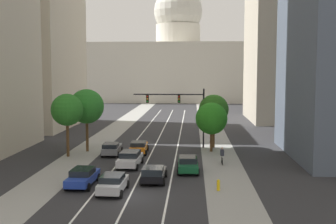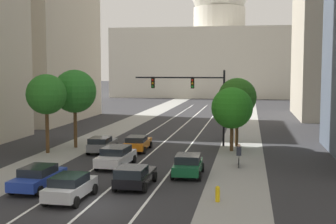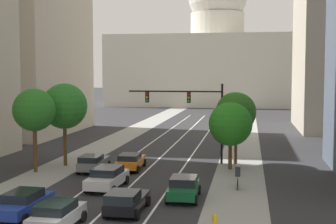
% 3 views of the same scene
% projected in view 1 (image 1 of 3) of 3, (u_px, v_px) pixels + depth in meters
% --- Properties ---
extents(ground_plane, '(400.00, 400.00, 0.00)m').
position_uv_depth(ground_plane, '(165.00, 126.00, 71.95)').
color(ground_plane, '#2B2B2D').
extents(sidewalk_left, '(3.95, 130.00, 0.01)m').
position_uv_depth(sidewalk_left, '(114.00, 130.00, 67.43)').
color(sidewalk_left, gray).
rests_on(sidewalk_left, ground).
extents(sidewalk_right, '(3.95, 130.00, 0.01)m').
position_uv_depth(sidewalk_right, '(212.00, 131.00, 66.54)').
color(sidewalk_right, gray).
rests_on(sidewalk_right, ground).
extents(lane_stripe_left, '(0.16, 90.00, 0.01)m').
position_uv_depth(lane_stripe_left, '(136.00, 141.00, 57.21)').
color(lane_stripe_left, white).
rests_on(lane_stripe_left, ground).
extents(lane_stripe_center, '(0.16, 90.00, 0.01)m').
position_uv_depth(lane_stripe_center, '(157.00, 141.00, 57.05)').
color(lane_stripe_center, white).
rests_on(lane_stripe_center, ground).
extents(lane_stripe_right, '(0.16, 90.00, 0.01)m').
position_uv_depth(lane_stripe_right, '(179.00, 141.00, 56.88)').
color(lane_stripe_right, white).
rests_on(lane_stripe_right, ground).
extents(office_tower_far_left, '(18.95, 21.08, 29.58)m').
position_uv_depth(office_tower_far_left, '(16.00, 38.00, 70.86)').
color(office_tower_far_left, '#B7AD99').
rests_on(office_tower_far_left, ground).
extents(office_tower_far_right, '(19.35, 19.72, 39.56)m').
position_uv_depth(office_tower_far_right, '(302.00, 14.00, 79.21)').
color(office_tower_far_right, '#B7AD99').
rests_on(office_tower_far_right, ground).
extents(capitol_building, '(53.31, 28.91, 36.44)m').
position_uv_depth(capitol_building, '(178.00, 64.00, 134.77)').
color(capitol_building, beige).
rests_on(capitol_building, ground).
extents(car_white, '(2.27, 4.70, 1.54)m').
position_uv_depth(car_white, '(130.00, 158.00, 41.96)').
color(car_white, silver).
rests_on(car_white, ground).
extents(car_black, '(2.09, 4.24, 1.45)m').
position_uv_depth(car_black, '(154.00, 173.00, 36.10)').
color(car_black, black).
rests_on(car_black, ground).
extents(car_gray, '(2.08, 4.19, 1.46)m').
position_uv_depth(car_gray, '(112.00, 148.00, 47.53)').
color(car_gray, slate).
rests_on(car_gray, ground).
extents(car_blue, '(2.12, 4.65, 1.43)m').
position_uv_depth(car_blue, '(83.00, 176.00, 35.06)').
color(car_blue, '#1E389E').
rests_on(car_blue, ground).
extents(car_green, '(2.10, 4.10, 1.48)m').
position_uv_depth(car_green, '(188.00, 164.00, 39.69)').
color(car_green, '#14512D').
rests_on(car_green, ground).
extents(car_orange, '(2.09, 4.52, 1.40)m').
position_uv_depth(car_orange, '(139.00, 147.00, 48.73)').
color(car_orange, orange).
rests_on(car_orange, ground).
extents(car_silver, '(2.09, 4.09, 1.47)m').
position_uv_depth(car_silver, '(113.00, 183.00, 32.93)').
color(car_silver, '#B2B5BA').
rests_on(car_silver, ground).
extents(traffic_signal_mast, '(8.65, 0.39, 7.22)m').
position_uv_depth(traffic_signal_mast, '(182.00, 106.00, 51.93)').
color(traffic_signal_mast, black).
rests_on(traffic_signal_mast, ground).
extents(fire_hydrant, '(0.26, 0.35, 0.91)m').
position_uv_depth(fire_hydrant, '(218.00, 185.00, 33.59)').
color(fire_hydrant, yellow).
rests_on(fire_hydrant, ground).
extents(cyclist, '(0.36, 1.70, 1.72)m').
position_uv_depth(cyclist, '(222.00, 156.00, 43.04)').
color(cyclist, black).
rests_on(cyclist, ground).
extents(street_tree_mid_left, '(4.00, 4.00, 7.27)m').
position_uv_depth(street_tree_mid_left, '(87.00, 107.00, 49.47)').
color(street_tree_mid_left, '#51381E').
rests_on(street_tree_mid_left, ground).
extents(street_tree_near_left, '(3.50, 3.50, 6.90)m').
position_uv_depth(street_tree_near_left, '(67.00, 110.00, 46.48)').
color(street_tree_near_left, '#51381E').
rests_on(street_tree_near_left, ground).
extents(street_tree_far_right, '(3.63, 3.63, 6.50)m').
position_uv_depth(street_tree_far_right, '(214.00, 110.00, 51.90)').
color(street_tree_far_right, '#51381E').
rests_on(street_tree_far_right, ground).
extents(street_tree_near_right, '(3.70, 3.70, 5.73)m').
position_uv_depth(street_tree_near_right, '(211.00, 119.00, 49.46)').
color(street_tree_near_right, '#51381E').
rests_on(street_tree_near_right, ground).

